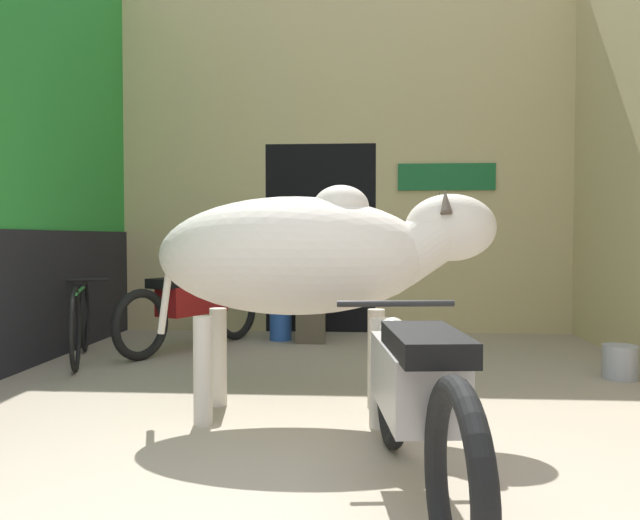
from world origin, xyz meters
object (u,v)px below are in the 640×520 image
(cow, at_px, (310,255))
(motorcycle_far, at_px, (192,305))
(plastic_stool, at_px, (281,319))
(motorcycle_near, at_px, (416,394))
(bucket, at_px, (620,362))
(shopkeeper_seated, at_px, (312,278))
(bicycle, at_px, (81,321))

(cow, height_order, motorcycle_far, cow)
(cow, bearing_deg, plastic_stool, 101.02)
(plastic_stool, bearing_deg, cow, -78.98)
(motorcycle_near, height_order, plastic_stool, motorcycle_near)
(cow, height_order, bucket, cow)
(motorcycle_near, relative_size, bucket, 7.69)
(cow, xyz_separation_m, bucket, (2.30, 1.15, -0.85))
(cow, distance_m, shopkeeper_seated, 2.75)
(plastic_stool, relative_size, bucket, 1.64)
(cow, height_order, bicycle, cow)
(plastic_stool, height_order, bucket, plastic_stool)
(plastic_stool, bearing_deg, bucket, -29.86)
(cow, relative_size, plastic_stool, 4.82)
(motorcycle_far, height_order, shopkeeper_seated, shopkeeper_seated)
(motorcycle_near, height_order, bicycle, motorcycle_near)
(shopkeeper_seated, relative_size, bucket, 4.89)
(bicycle, height_order, shopkeeper_seated, shopkeeper_seated)
(motorcycle_far, relative_size, bucket, 6.79)
(plastic_stool, bearing_deg, bicycle, -143.11)
(bicycle, xyz_separation_m, bucket, (4.46, -0.42, -0.22))
(motorcycle_far, distance_m, bucket, 3.79)
(bucket, bearing_deg, plastic_stool, 150.14)
(bicycle, distance_m, shopkeeper_seated, 2.29)
(motorcycle_near, bearing_deg, bucket, 53.01)
(bicycle, xyz_separation_m, shopkeeper_seated, (1.95, 1.15, 0.31))
(motorcycle_near, xyz_separation_m, bicycle, (-2.69, 2.76, -0.09))
(motorcycle_far, height_order, plastic_stool, motorcycle_far)
(bicycle, bearing_deg, shopkeeper_seated, 30.49)
(bicycle, bearing_deg, bucket, -5.33)
(shopkeeper_seated, xyz_separation_m, plastic_stool, (-0.33, 0.06, -0.44))
(motorcycle_far, distance_m, bicycle, 1.04)
(bucket, bearing_deg, bicycle, 174.67)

